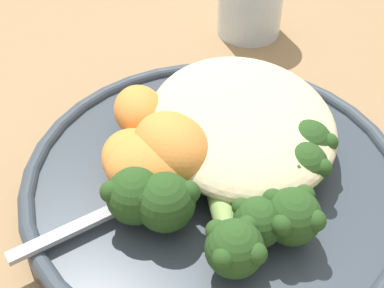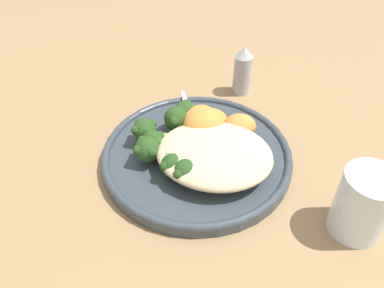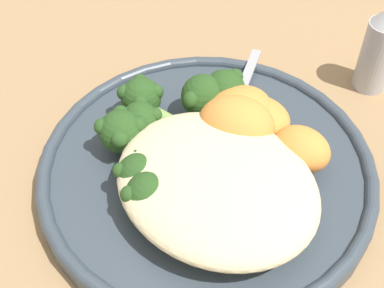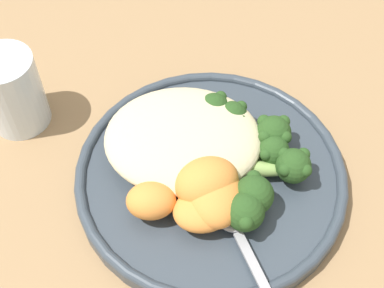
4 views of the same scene
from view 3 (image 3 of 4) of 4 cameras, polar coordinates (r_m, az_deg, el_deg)
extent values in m
plane|color=#9E7A51|center=(0.46, 4.56, -3.74)|extent=(4.00, 4.00, 0.00)
cylinder|color=#38424C|center=(0.46, 1.58, -2.99)|extent=(0.28, 0.28, 0.02)
torus|color=#38424C|center=(0.45, 1.60, -2.35)|extent=(0.28, 0.28, 0.01)
ellipsoid|color=beige|center=(0.41, 2.64, -4.24)|extent=(0.16, 0.14, 0.04)
ellipsoid|color=#8EB25B|center=(0.45, 3.30, 0.22)|extent=(0.08, 0.09, 0.02)
sphere|color=#284C1E|center=(0.48, 3.46, 5.71)|extent=(0.04, 0.04, 0.04)
sphere|color=#284C1E|center=(0.46, 2.33, 5.40)|extent=(0.01, 0.01, 0.01)
sphere|color=#284C1E|center=(0.48, 4.62, 7.18)|extent=(0.01, 0.01, 0.01)
ellipsoid|color=#8EB25B|center=(0.45, 2.66, -0.46)|extent=(0.09, 0.07, 0.01)
sphere|color=#284C1E|center=(0.47, 1.18, 5.13)|extent=(0.04, 0.04, 0.04)
sphere|color=#284C1E|center=(0.46, -0.06, 4.78)|extent=(0.01, 0.01, 0.01)
sphere|color=#284C1E|center=(0.48, 2.41, 6.67)|extent=(0.01, 0.01, 0.01)
ellipsoid|color=#8EB25B|center=(0.45, -0.70, 0.91)|extent=(0.11, 0.02, 0.02)
sphere|color=#284C1E|center=(0.47, -5.45, 4.99)|extent=(0.04, 0.04, 0.04)
sphere|color=#284C1E|center=(0.47, -7.22, 5.46)|extent=(0.01, 0.01, 0.01)
sphere|color=#284C1E|center=(0.46, -5.51, 4.37)|extent=(0.01, 0.01, 0.01)
sphere|color=#284C1E|center=(0.47, -3.79, 5.63)|extent=(0.01, 0.01, 0.01)
sphere|color=#284C1E|center=(0.48, -5.50, 6.67)|extent=(0.01, 0.01, 0.01)
ellipsoid|color=#8EB25B|center=(0.45, -0.40, -0.55)|extent=(0.10, 0.03, 0.01)
sphere|color=#284C1E|center=(0.46, -5.55, 2.55)|extent=(0.03, 0.03, 0.03)
sphere|color=#284C1E|center=(0.45, -7.20, 2.98)|extent=(0.01, 0.01, 0.01)
sphere|color=#284C1E|center=(0.44, -5.61, 1.90)|extent=(0.01, 0.01, 0.01)
sphere|color=#284C1E|center=(0.45, -3.99, 3.14)|extent=(0.01, 0.01, 0.01)
sphere|color=#284C1E|center=(0.46, -5.59, 4.17)|extent=(0.01, 0.01, 0.01)
ellipsoid|color=#8EB25B|center=(0.44, -1.38, -0.96)|extent=(0.10, 0.06, 0.02)
sphere|color=#284C1E|center=(0.45, -7.60, 1.34)|extent=(0.04, 0.04, 0.04)
sphere|color=#284C1E|center=(0.44, -9.54, 1.83)|extent=(0.01, 0.01, 0.01)
sphere|color=#284C1E|center=(0.43, -7.74, 0.54)|extent=(0.01, 0.01, 0.01)
sphere|color=#284C1E|center=(0.44, -5.81, 2.01)|extent=(0.01, 0.01, 0.01)
sphere|color=#284C1E|center=(0.45, -7.63, 3.24)|extent=(0.01, 0.01, 0.01)
ellipsoid|color=#8EB25B|center=(0.43, 0.23, -2.67)|extent=(0.06, 0.09, 0.02)
sphere|color=#284C1E|center=(0.42, -5.69, -3.27)|extent=(0.03, 0.03, 0.03)
sphere|color=#284C1E|center=(0.41, -7.61, -2.82)|extent=(0.01, 0.01, 0.01)
sphere|color=#284C1E|center=(0.40, -5.77, -4.21)|extent=(0.01, 0.01, 0.01)
sphere|color=#284C1E|center=(0.41, -3.89, -2.66)|extent=(0.01, 0.01, 0.01)
sphere|color=#284C1E|center=(0.42, -5.74, -1.33)|extent=(0.01, 0.01, 0.01)
ellipsoid|color=#8EB25B|center=(0.42, 0.10, -3.79)|extent=(0.03, 0.08, 0.01)
sphere|color=#284C1E|center=(0.40, -4.66, -5.40)|extent=(0.04, 0.04, 0.04)
sphere|color=#284C1E|center=(0.40, -6.69, -5.35)|extent=(0.01, 0.01, 0.01)
sphere|color=#284C1E|center=(0.39, -3.24, -5.95)|extent=(0.01, 0.01, 0.01)
sphere|color=#284C1E|center=(0.41, -4.21, -3.30)|extent=(0.01, 0.01, 0.01)
ellipsoid|color=#8EB25B|center=(0.42, 1.18, -4.30)|extent=(0.02, 0.07, 0.01)
sphere|color=#284C1E|center=(0.40, -1.78, -6.75)|extent=(0.03, 0.03, 0.03)
sphere|color=#284C1E|center=(0.39, -2.84, -7.28)|extent=(0.01, 0.01, 0.01)
sphere|color=#284C1E|center=(0.40, -0.78, -5.45)|extent=(0.01, 0.01, 0.01)
ellipsoid|color=orange|center=(0.46, 4.92, 3.06)|extent=(0.06, 0.07, 0.04)
ellipsoid|color=orange|center=(0.44, 11.60, -0.49)|extent=(0.05, 0.04, 0.03)
ellipsoid|color=orange|center=(0.44, 4.74, 2.10)|extent=(0.08, 0.07, 0.05)
ellipsoid|color=orange|center=(0.46, 6.95, 2.89)|extent=(0.07, 0.06, 0.03)
cube|color=#A3A3A8|center=(0.52, 5.96, 7.39)|extent=(0.04, 0.07, 0.00)
ellipsoid|color=#A3A3A8|center=(0.48, 4.26, 3.26)|extent=(0.05, 0.05, 0.01)
cylinder|color=#B2B2B7|center=(0.55, 19.13, 8.87)|extent=(0.03, 0.03, 0.07)
camera|label=1|loc=(0.53, -20.50, 39.22)|focal=50.00mm
camera|label=2|loc=(0.21, -110.37, -6.40)|focal=35.00mm
camera|label=4|loc=(0.57, 41.63, 53.60)|focal=50.00mm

